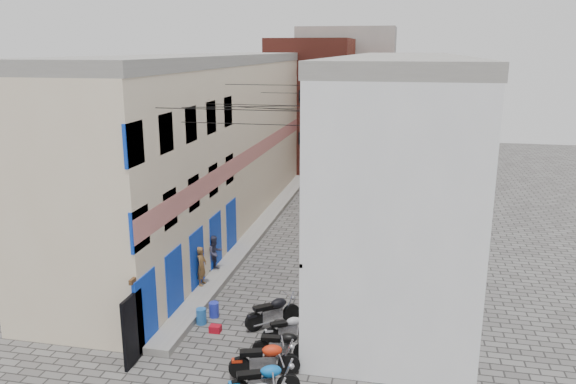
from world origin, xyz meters
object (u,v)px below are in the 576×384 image
Objects in this scene: water_jug_far at (214,310)px; red_crate at (215,329)px; person_a at (202,266)px; water_jug_near at (201,316)px; motorcycle_c at (263,379)px; motorcycle_f at (288,327)px; motorcycle_g at (273,310)px; person_b at (215,253)px; motorcycle_e at (282,343)px; motorcycle_d at (264,358)px.

red_crate is at bearing -68.76° from water_jug_far.
person_a is 2.90m from water_jug_near.
motorcycle_c is 7.59m from person_a.
motorcycle_f is 1.16m from motorcycle_g.
person_a is 1.58m from person_b.
motorcycle_e is 2.17m from motorcycle_g.
motorcycle_f is at bearing -129.20° from person_a.
motorcycle_c is 1.00× the size of motorcycle_g.
motorcycle_e is 1.13m from motorcycle_f.
motorcycle_d is 1.40× the size of person_b.
red_crate is (1.61, -3.10, -0.92)m from person_a.
person_b is 2.75× the size of water_jug_far.
motorcycle_f is 5.26m from person_a.
motorcycle_d is 3.75× the size of water_jug_near.
water_jug_far is (-2.92, 4.31, -0.33)m from motorcycle_c.
water_jug_far is at bearing -135.64° from motorcycle_g.
person_b is (-4.16, 4.76, 0.49)m from motorcycle_f.
water_jug_near is at bearing -162.07° from person_a.
red_crate is at bearing -105.33° from motorcycle_g.
motorcycle_c is 3.18m from motorcycle_f.
motorcycle_g is (-0.73, 0.89, 0.09)m from motorcycle_f.
person_b is at bearing -168.89° from motorcycle_d.
motorcycle_f reaches higher than red_crate.
motorcycle_d is 5.52× the size of red_crate.
motorcycle_d is at bearing -145.52° from person_a.
motorcycle_g is at bearing -165.55° from motorcycle_e.
red_crate is at bearing -128.04° from person_b.
motorcycle_e reaches higher than water_jug_near.
motorcycle_c is 4.13m from motorcycle_g.
motorcycle_d reaches higher than motorcycle_e.
water_jug_far is at bearing -128.69° from person_b.
person_b is at bearing 108.36° from water_jug_far.
person_a is at bearing -163.26° from motorcycle_g.
motorcycle_d is 1.33× the size of person_a.
motorcycle_g is 2.26m from water_jug_far.
motorcycle_g is at bearing 7.90° from water_jug_near.
red_crate is (0.41, -1.05, -0.15)m from water_jug_far.
motorcycle_c is 4.14m from red_crate.
motorcycle_c reaches higher than red_crate.
red_crate is at bearing -154.31° from person_a.
person_a reaches higher than motorcycle_f.
motorcycle_f reaches higher than water_jug_near.
motorcycle_e is at bearing -137.52° from person_a.
water_jug_far is (-3.00, 2.26, -0.27)m from motorcycle_e.
motorcycle_d reaches higher than motorcycle_g.
red_crate is at bearing -165.77° from motorcycle_c.
motorcycle_f is 2.58m from red_crate.
person_b is 3.94× the size of red_crate.
motorcycle_c is at bearing -8.75° from motorcycle_e.
motorcycle_c is 1.32× the size of person_a.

